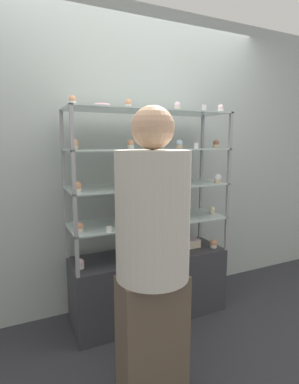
% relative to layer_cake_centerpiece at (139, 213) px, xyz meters
% --- Properties ---
extents(ground_plane, '(20.00, 20.00, 0.00)m').
position_rel_layer_cake_centerpiece_xyz_m(ground_plane, '(0.09, -0.01, -0.90)').
color(ground_plane, '#2D2D33').
extents(back_wall, '(8.00, 0.05, 2.60)m').
position_rel_layer_cake_centerpiece_xyz_m(back_wall, '(0.09, 0.35, 0.40)').
color(back_wall, '#A8B2AD').
rests_on(back_wall, ground_plane).
extents(display_base, '(1.28, 0.41, 0.55)m').
position_rel_layer_cake_centerpiece_xyz_m(display_base, '(0.09, -0.01, -0.63)').
color(display_base, '#333338').
rests_on(display_base, ground_plane).
extents(display_riser_lower, '(1.28, 0.41, 0.29)m').
position_rel_layer_cake_centerpiece_xyz_m(display_riser_lower, '(0.09, -0.01, -0.08)').
color(display_riser_lower, '#99999E').
rests_on(display_riser_lower, display_base).
extents(display_riser_middle, '(1.28, 0.41, 0.29)m').
position_rel_layer_cake_centerpiece_xyz_m(display_riser_middle, '(0.09, -0.01, 0.20)').
color(display_riser_middle, '#99999E').
rests_on(display_riser_middle, display_riser_lower).
extents(display_riser_upper, '(1.28, 0.41, 0.29)m').
position_rel_layer_cake_centerpiece_xyz_m(display_riser_upper, '(0.09, -0.01, 0.49)').
color(display_riser_upper, '#99999E').
rests_on(display_riser_upper, display_riser_middle).
extents(display_riser_top, '(1.28, 0.41, 0.29)m').
position_rel_layer_cake_centerpiece_xyz_m(display_riser_top, '(0.09, -0.01, 0.78)').
color(display_riser_top, '#99999E').
rests_on(display_riser_top, display_riser_upper).
extents(layer_cake_centerpiece, '(0.22, 0.22, 0.13)m').
position_rel_layer_cake_centerpiece_xyz_m(layer_cake_centerpiece, '(0.00, 0.00, 0.00)').
color(layer_cake_centerpiece, brown).
rests_on(layer_cake_centerpiece, display_riser_lower).
extents(sheet_cake_frosted, '(0.21, 0.14, 0.07)m').
position_rel_layer_cake_centerpiece_xyz_m(sheet_cake_frosted, '(0.45, 0.00, -0.31)').
color(sheet_cake_frosted, beige).
rests_on(sheet_cake_frosted, display_base).
extents(cupcake_0, '(0.06, 0.06, 0.07)m').
position_rel_layer_cake_centerpiece_xyz_m(cupcake_0, '(-0.49, -0.06, -0.31)').
color(cupcake_0, white).
rests_on(cupcake_0, display_base).
extents(cupcake_1, '(0.06, 0.06, 0.07)m').
position_rel_layer_cake_centerpiece_xyz_m(cupcake_1, '(-0.10, -0.09, -0.31)').
color(cupcake_1, white).
rests_on(cupcake_1, display_base).
extents(cupcake_2, '(0.06, 0.06, 0.07)m').
position_rel_layer_cake_centerpiece_xyz_m(cupcake_2, '(0.29, -0.10, -0.31)').
color(cupcake_2, beige).
rests_on(cupcake_2, display_base).
extents(cupcake_3, '(0.06, 0.06, 0.07)m').
position_rel_layer_cake_centerpiece_xyz_m(cupcake_3, '(0.66, -0.11, -0.31)').
color(cupcake_3, beige).
rests_on(cupcake_3, display_base).
extents(price_tag_0, '(0.04, 0.00, 0.04)m').
position_rel_layer_cake_centerpiece_xyz_m(price_tag_0, '(-0.23, -0.19, -0.33)').
color(price_tag_0, white).
rests_on(price_tag_0, display_base).
extents(cupcake_4, '(0.05, 0.05, 0.06)m').
position_rel_layer_cake_centerpiece_xyz_m(cupcake_4, '(-0.49, -0.10, -0.03)').
color(cupcake_4, beige).
rests_on(cupcake_4, display_riser_lower).
extents(cupcake_5, '(0.05, 0.05, 0.06)m').
position_rel_layer_cake_centerpiece_xyz_m(cupcake_5, '(-0.21, -0.08, -0.03)').
color(cupcake_5, beige).
rests_on(cupcake_5, display_riser_lower).
extents(cupcake_6, '(0.05, 0.05, 0.06)m').
position_rel_layer_cake_centerpiece_xyz_m(cupcake_6, '(0.39, -0.09, -0.03)').
color(cupcake_6, '#CCB28C').
rests_on(cupcake_6, display_riser_lower).
extents(cupcake_7, '(0.05, 0.05, 0.06)m').
position_rel_layer_cake_centerpiece_xyz_m(cupcake_7, '(0.68, -0.04, -0.03)').
color(cupcake_7, beige).
rests_on(cupcake_7, display_riser_lower).
extents(price_tag_1, '(0.04, 0.00, 0.04)m').
position_rel_layer_cake_centerpiece_xyz_m(price_tag_1, '(-0.31, -0.19, -0.04)').
color(price_tag_1, white).
rests_on(price_tag_1, display_riser_lower).
extents(cupcake_8, '(0.06, 0.06, 0.07)m').
position_rel_layer_cake_centerpiece_xyz_m(cupcake_8, '(-0.50, -0.10, 0.26)').
color(cupcake_8, beige).
rests_on(cupcake_8, display_riser_middle).
extents(cupcake_9, '(0.06, 0.06, 0.07)m').
position_rel_layer_cake_centerpiece_xyz_m(cupcake_9, '(-0.19, -0.12, 0.26)').
color(cupcake_9, beige).
rests_on(cupcake_9, display_riser_middle).
extents(cupcake_10, '(0.06, 0.06, 0.07)m').
position_rel_layer_cake_centerpiece_xyz_m(cupcake_10, '(0.09, -0.04, 0.26)').
color(cupcake_10, beige).
rests_on(cupcake_10, display_riser_middle).
extents(cupcake_11, '(0.06, 0.06, 0.07)m').
position_rel_layer_cake_centerpiece_xyz_m(cupcake_11, '(0.38, -0.06, 0.26)').
color(cupcake_11, white).
rests_on(cupcake_11, display_riser_middle).
extents(cupcake_12, '(0.06, 0.06, 0.07)m').
position_rel_layer_cake_centerpiece_xyz_m(cupcake_12, '(0.68, -0.11, 0.26)').
color(cupcake_12, '#CCB28C').
rests_on(cupcake_12, display_riser_middle).
extents(price_tag_2, '(0.04, 0.00, 0.04)m').
position_rel_layer_cake_centerpiece_xyz_m(price_tag_2, '(0.32, -0.19, 0.25)').
color(price_tag_2, white).
rests_on(price_tag_2, display_riser_middle).
extents(cupcake_13, '(0.05, 0.05, 0.07)m').
position_rel_layer_cake_centerpiece_xyz_m(cupcake_13, '(-0.50, -0.09, 0.54)').
color(cupcake_13, '#CCB28C').
rests_on(cupcake_13, display_riser_upper).
extents(cupcake_14, '(0.05, 0.05, 0.07)m').
position_rel_layer_cake_centerpiece_xyz_m(cupcake_14, '(-0.09, -0.07, 0.54)').
color(cupcake_14, white).
rests_on(cupcake_14, display_riser_upper).
extents(cupcake_15, '(0.05, 0.05, 0.07)m').
position_rel_layer_cake_centerpiece_xyz_m(cupcake_15, '(0.30, -0.11, 0.54)').
color(cupcake_15, '#CCB28C').
rests_on(cupcake_15, display_riser_upper).
extents(cupcake_16, '(0.05, 0.05, 0.07)m').
position_rel_layer_cake_centerpiece_xyz_m(cupcake_16, '(0.67, -0.08, 0.54)').
color(cupcake_16, '#CCB28C').
rests_on(cupcake_16, display_riser_upper).
extents(price_tag_3, '(0.04, 0.00, 0.04)m').
position_rel_layer_cake_centerpiece_xyz_m(price_tag_3, '(0.40, -0.19, 0.53)').
color(price_tag_3, white).
rests_on(price_tag_3, display_riser_upper).
extents(cupcake_17, '(0.05, 0.05, 0.06)m').
position_rel_layer_cake_centerpiece_xyz_m(cupcake_17, '(-0.50, -0.08, 0.83)').
color(cupcake_17, white).
rests_on(cupcake_17, display_riser_top).
extents(cupcake_18, '(0.05, 0.05, 0.06)m').
position_rel_layer_cake_centerpiece_xyz_m(cupcake_18, '(-0.11, -0.08, 0.83)').
color(cupcake_18, beige).
rests_on(cupcake_18, display_riser_top).
extents(cupcake_19, '(0.05, 0.05, 0.06)m').
position_rel_layer_cake_centerpiece_xyz_m(cupcake_19, '(0.27, -0.11, 0.83)').
color(cupcake_19, beige).
rests_on(cupcake_19, display_riser_top).
extents(cupcake_20, '(0.05, 0.05, 0.06)m').
position_rel_layer_cake_centerpiece_xyz_m(cupcake_20, '(0.68, -0.12, 0.83)').
color(cupcake_20, white).
rests_on(cupcake_20, display_riser_top).
extents(price_tag_4, '(0.04, 0.00, 0.04)m').
position_rel_layer_cake_centerpiece_xyz_m(price_tag_4, '(0.46, -0.19, 0.82)').
color(price_tag_4, white).
rests_on(price_tag_4, display_riser_top).
extents(donut_glazed, '(0.13, 0.13, 0.04)m').
position_rel_layer_cake_centerpiece_xyz_m(donut_glazed, '(-0.27, 0.05, 0.82)').
color(donut_glazed, '#EFB2BC').
rests_on(donut_glazed, display_riser_top).
extents(customer_figure, '(0.38, 0.38, 1.63)m').
position_rel_layer_cake_centerpiece_xyz_m(customer_figure, '(-0.26, -0.80, -0.03)').
color(customer_figure, brown).
rests_on(customer_figure, ground_plane).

